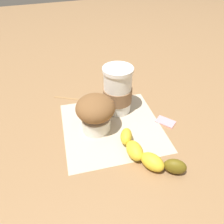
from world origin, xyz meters
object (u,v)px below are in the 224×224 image
object	(u,v)px
banana	(146,154)
sugar_packet	(166,121)
coffee_cup	(118,91)
muffin	(96,112)

from	to	relation	value
banana	sugar_packet	size ratio (longest dim) A/B	3.42
sugar_packet	banana	bearing A→B (deg)	-49.82
coffee_cup	banana	world-z (taller)	coffee_cup
banana	muffin	bearing A→B (deg)	-152.13
banana	sugar_packet	xyz separation A→B (m)	(-0.09, 0.11, -0.02)
coffee_cup	banana	xyz separation A→B (m)	(0.19, -0.01, -0.05)
coffee_cup	sugar_packet	distance (m)	0.16
muffin	sugar_packet	world-z (taller)	muffin
muffin	banana	xyz separation A→B (m)	(0.14, 0.07, -0.04)
coffee_cup	sugar_packet	bearing A→B (deg)	45.90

